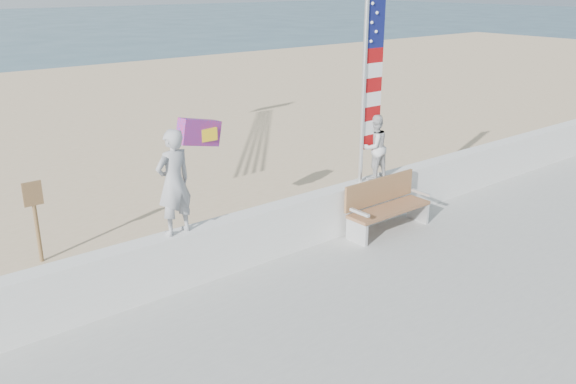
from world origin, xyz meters
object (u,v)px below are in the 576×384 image
object	(u,v)px
child	(374,147)
flag	(369,80)
bench	(386,205)
adult	(174,182)

from	to	relation	value
child	flag	distance (m)	1.31
bench	flag	size ratio (longest dim) A/B	0.51
adult	bench	xyz separation A→B (m)	(4.18, -0.45, -1.20)
adult	bench	world-z (taller)	adult
adult	flag	distance (m)	4.20
adult	child	xyz separation A→B (m)	(4.26, 0.00, -0.18)
bench	adult	bearing A→B (deg)	173.79
child	adult	bearing A→B (deg)	-2.65
child	bench	xyz separation A→B (m)	(-0.09, -0.45, -1.01)
bench	flag	world-z (taller)	flag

